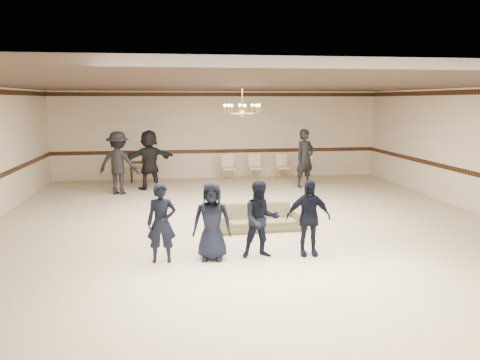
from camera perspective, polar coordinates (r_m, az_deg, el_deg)
The scene contains 16 objects.
room at distance 10.70m, azimuth 1.06°, elevation 2.74°, with size 12.01×14.01×3.21m.
chair_rail at distance 17.65m, azimuth -2.63°, elevation 3.49°, with size 12.00×0.02×0.14m, color #381F10.
crown_molding at distance 17.55m, azimuth -2.69°, elevation 10.26°, with size 12.00×0.02×0.14m, color #381F10.
chandelier at distance 11.61m, azimuth 0.27°, elevation 9.59°, with size 0.94×0.94×0.89m, color gold, non-canonical shape.
boy_a at distance 8.57m, azimuth -9.43°, elevation -5.14°, with size 0.52×0.34×1.43m, color black.
boy_b at distance 8.60m, azimuth -3.40°, elevation -4.98°, with size 0.70×0.46×1.43m, color black.
boy_c at distance 8.72m, azimuth 2.52°, elevation -4.77°, with size 0.70×0.54×1.43m, color black.
boy_d at distance 8.93m, azimuth 8.22°, elevation -4.51°, with size 0.84×0.35×1.43m, color black.
settee at distance 10.69m, azimuth 2.39°, elevation -4.39°, with size 2.02×0.79×0.59m, color #7C7A52.
adult_left at distance 15.02m, azimuth -14.42°, elevation 2.00°, with size 1.25×0.72×1.94m, color black.
adult_mid at distance 15.64m, azimuth -10.88°, elevation 2.42°, with size 1.80×0.57×1.94m, color black.
adult_right at distance 15.85m, azimuth 7.82°, elevation 2.60°, with size 0.71×0.46×1.94m, color black.
banquet_chair_left at distance 16.93m, azimuth -1.46°, elevation 1.42°, with size 0.46×0.46×0.94m, color beige, non-canonical shape.
banquet_chair_mid at distance 17.07m, azimuth 1.87°, elevation 1.49°, with size 0.46×0.46×0.94m, color beige, non-canonical shape.
banquet_chair_right at distance 17.27m, azimuth 5.14°, elevation 1.56°, with size 0.46×0.46×0.94m, color beige, non-canonical shape.
console_table at distance 17.05m, azimuth -11.61°, elevation 0.96°, with size 0.89×0.38×0.75m, color #331911.
Camera 1 is at (-1.73, -10.48, 2.88)m, focal length 35.44 mm.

